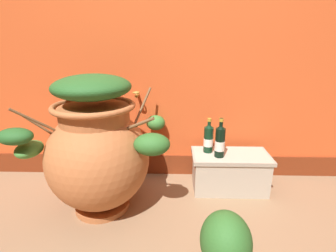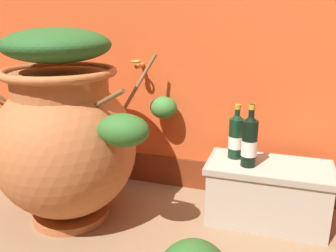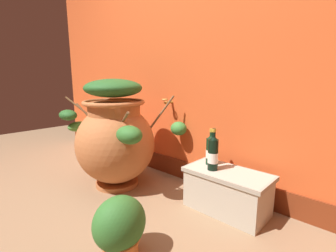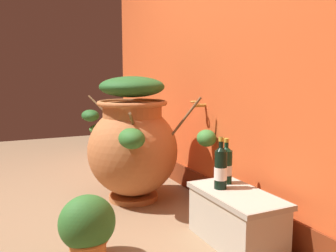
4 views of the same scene
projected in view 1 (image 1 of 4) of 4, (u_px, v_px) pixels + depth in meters
back_wall at (165, 21)px, 1.99m from camera, size 4.40×0.33×2.60m
terracotta_urn at (98, 149)px, 1.68m from camera, size 0.98×0.84×0.94m
stone_ledge at (230, 170)px, 2.01m from camera, size 0.60×0.31×0.30m
wine_bottle_left at (220, 141)px, 1.89m from camera, size 0.07×0.07×0.30m
wine_bottle_middle at (209, 138)px, 1.98m from camera, size 0.08×0.08×0.28m
potted_shrub at (225, 245)px, 1.25m from camera, size 0.25×0.30×0.34m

